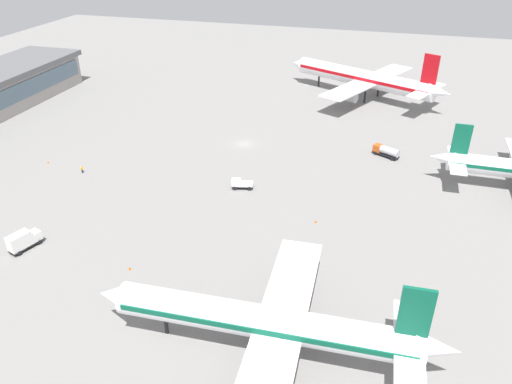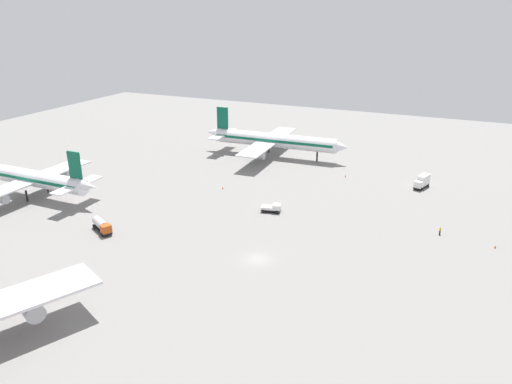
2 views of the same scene
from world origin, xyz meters
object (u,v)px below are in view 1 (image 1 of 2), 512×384
Objects in this scene: catering_truck at (23,240)px; airplane_at_gate at (364,78)px; airplane_distant at (268,323)px; safety_cone_near_gate at (48,162)px; fuel_truck at (386,151)px; safety_cone_mid_apron at (130,268)px; ground_crew_worker at (82,169)px; pushback_tractor at (241,184)px; safety_cone_far_side at (316,221)px.

airplane_at_gate is at bearing -8.94° from catering_truck.
airplane_distant is 77.90× the size of safety_cone_near_gate.
fuel_truck is (-65.23, 11.65, -3.78)m from airplane_distant.
airplane_distant reaches higher than safety_cone_mid_apron.
ground_crew_worker is 2.78× the size of safety_cone_near_gate.
airplane_distant is 65.09m from ground_crew_worker.
catering_truck is 20.15m from safety_cone_mid_apron.
ground_crew_worker is (3.12, -35.97, -0.12)m from pushback_tractor.
airplane_distant reaches higher than pushback_tractor.
catering_truck is 9.85× the size of safety_cone_mid_apron.
safety_cone_far_side is (-22.04, 26.54, 0.00)m from safety_cone_mid_apron.
safety_cone_near_gate is (-29.52, -17.05, -1.40)m from catering_truck.
safety_cone_far_side is at bearing 139.57° from pushback_tractor.
safety_cone_near_gate is (-40.08, -63.01, -4.87)m from airplane_distant.
catering_truck is at bearing -64.92° from safety_cone_far_side.
safety_cone_far_side is at bearing 99.78° from fuel_truck.
safety_cone_mid_apron is (27.70, 26.77, -0.55)m from ground_crew_worker.
ground_crew_worker is (27.19, -64.28, -0.54)m from fuel_truck.
airplane_at_gate is 30.61× the size of ground_crew_worker.
airplane_at_gate is at bearing -49.18° from fuel_truck.
airplane_distant is 66.37m from fuel_truck.
safety_cone_near_gate is at bearing 176.18° from ground_crew_worker.
safety_cone_far_side is (-32.39, 0.68, -4.87)m from airplane_distant.
airplane_at_gate is at bearing -119.70° from pushback_tractor.
catering_truck reaches higher than safety_cone_far_side.
airplane_at_gate is 85.20× the size of safety_cone_mid_apron.
safety_cone_near_gate is 1.00× the size of safety_cone_far_side.
safety_cone_mid_apron is at bearing 99.02° from airplane_at_gate.
catering_truck is 42.37m from pushback_tractor.
pushback_tractor is at bearing -26.07° from catering_truck.
catering_truck is 34.12m from safety_cone_near_gate.
catering_truck is 79.42m from fuel_truck.
fuel_truck is at bearing -102.46° from airplane_distant.
airplane_at_gate reaches higher than safety_cone_near_gate.
pushback_tractor is 19.45m from safety_cone_far_side.
airplane_at_gate is 43.01m from fuel_truck.
airplane_distant is at bearing 57.54° from safety_cone_near_gate.
fuel_truck is 34.65m from safety_cone_far_side.
fuel_truck is 66.49m from safety_cone_mid_apron.
fuel_truck is at bearing 30.19° from ground_crew_worker.
airplane_distant reaches higher than safety_cone_far_side.
pushback_tractor is (-41.16, -16.67, -4.20)m from airplane_distant.
ground_crew_worker reaches higher than safety_cone_far_side.
ground_crew_worker reaches higher than safety_cone_mid_apron.
ground_crew_worker is 2.78× the size of safety_cone_far_side.
airplane_at_gate is at bearing 178.73° from safety_cone_far_side.
airplane_distant is 77.90× the size of safety_cone_mid_apron.
airplane_at_gate is 68.67m from pushback_tractor.
ground_crew_worker is at bearing 76.72° from airplane_at_gate.
safety_cone_mid_apron is (96.62, -28.20, -5.74)m from airplane_at_gate.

